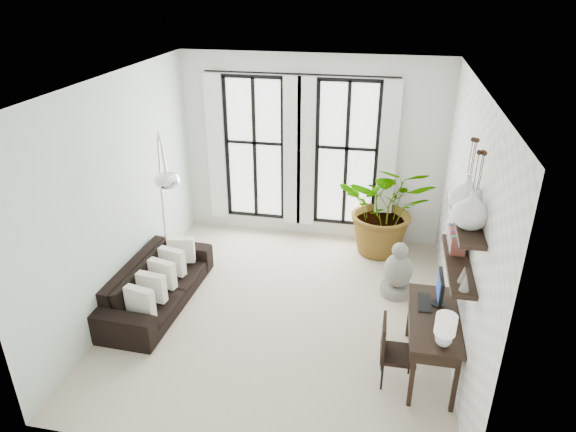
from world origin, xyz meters
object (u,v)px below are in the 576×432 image
(sofa, at_px, (157,284))
(arc_lamp, at_px, (163,175))
(desk_chair, at_px, (392,348))
(desk, at_px, (434,323))
(plant, at_px, (386,207))
(buddha, at_px, (398,273))

(sofa, height_order, arc_lamp, arc_lamp)
(desk_chair, bearing_deg, arc_lamp, 157.19)
(desk, distance_m, desk_chair, 0.56)
(plant, bearing_deg, desk_chair, -86.94)
(desk_chair, relative_size, arc_lamp, 0.34)
(desk_chair, xyz_separation_m, buddha, (0.07, 1.87, -0.12))
(desk_chair, bearing_deg, plant, 92.29)
(sofa, height_order, desk, desk)
(sofa, relative_size, arc_lamp, 0.89)
(plant, bearing_deg, desk, -78.07)
(sofa, bearing_deg, arc_lamp, -15.14)
(desk_chair, xyz_separation_m, arc_lamp, (-3.19, 1.29, 1.38))
(arc_lamp, bearing_deg, buddha, 9.95)
(arc_lamp, bearing_deg, desk_chair, -22.04)
(sofa, height_order, plant, plant)
(desk, bearing_deg, arc_lamp, 163.53)
(plant, relative_size, desk, 1.26)
(plant, distance_m, arc_lamp, 3.68)
(sofa, distance_m, desk, 3.84)
(plant, distance_m, desk_chair, 3.15)
(desk_chair, height_order, buddha, buddha)
(arc_lamp, bearing_deg, desk, -16.47)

